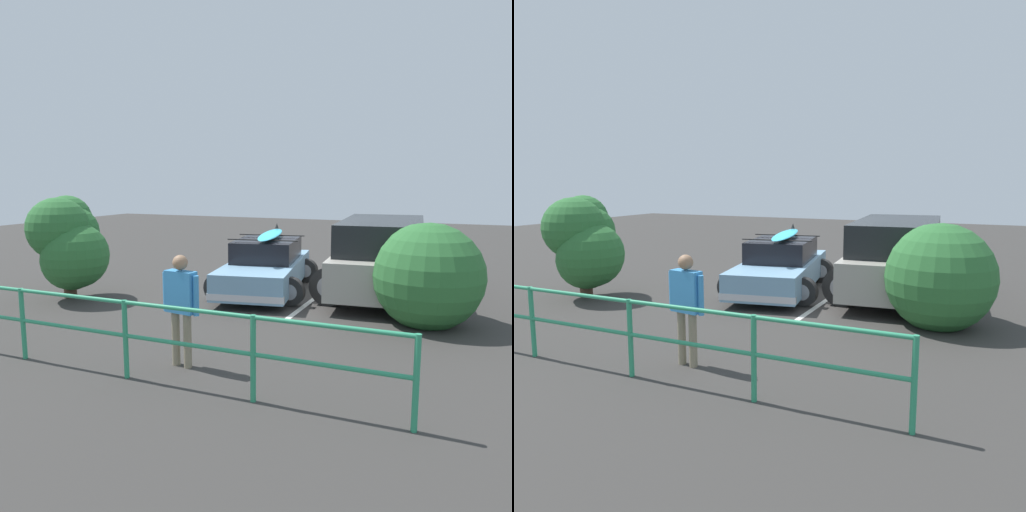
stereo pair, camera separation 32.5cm
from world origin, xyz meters
TOP-DOWN VIEW (x-y plane):
  - ground_plane at (0.00, 0.00)m, footprint 44.00×44.00m
  - parking_stripe at (-0.56, 0.27)m, footprint 0.12×4.80m
  - sedan_car at (0.77, 0.23)m, footprint 2.70×4.43m
  - suv_car at (-1.89, -0.46)m, footprint 3.05×5.03m
  - person_bystander at (0.00, 5.37)m, footprint 0.63×0.25m
  - railing_fence at (1.41, 6.04)m, footprint 9.51×0.07m
  - bush_near_left at (4.56, 2.72)m, footprint 1.87×1.72m
  - bush_near_right at (-3.03, 1.63)m, footprint 2.02×2.23m

SIDE VIEW (x-z plane):
  - ground_plane at x=0.00m, z-range -0.02..0.00m
  - parking_stripe at x=-0.56m, z-range 0.00..0.00m
  - sedan_car at x=0.77m, z-range -0.17..1.37m
  - railing_fence at x=1.41m, z-range 0.19..1.28m
  - bush_near_right at x=-3.03m, z-range -0.12..1.89m
  - suv_car at x=-1.89m, z-range 0.04..1.82m
  - person_bystander at x=0.00m, z-range 0.16..1.80m
  - bush_near_left at x=4.56m, z-range 0.13..2.47m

